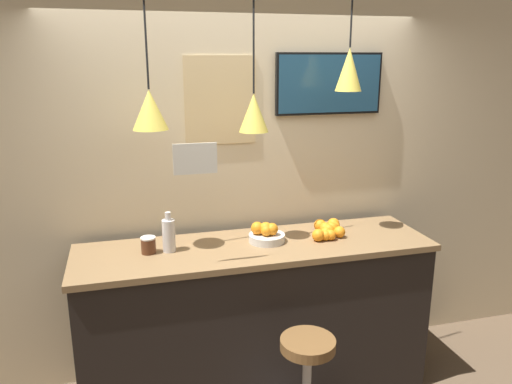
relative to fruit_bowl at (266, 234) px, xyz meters
The scene contains 12 objects.
back_wall 0.52m from the fruit_bowl, 100.87° to the left, with size 8.00×0.06×2.90m.
service_counter 0.59m from the fruit_bowl, 156.87° to the right, with size 2.29×0.64×1.06m.
fruit_bowl is the anchor object (origin of this frame).
orange_pile 0.44m from the fruit_bowl, ahead, with size 0.27×0.26×0.09m.
juice_bottle 0.62m from the fruit_bowl, behind, with size 0.08×0.08×0.25m.
spread_jar 0.75m from the fruit_bowl, behind, with size 0.09×0.09×0.10m.
pendant_lamp_left 1.07m from the fruit_bowl, behind, with size 0.21×0.21×0.98m.
pendant_lamp_middle 0.79m from the fruit_bowl, 165.08° to the left, with size 0.18×0.18×1.02m.
pendant_lamp_right 1.17m from the fruit_bowl, ahead, with size 0.17×0.17×0.79m.
mounted_tv 1.13m from the fruit_bowl, 31.98° to the left, with size 0.77×0.04×0.42m.
hanging_menu_board 0.80m from the fruit_bowl, 150.56° to the right, with size 0.24×0.01×0.17m.
wall_poster 0.93m from the fruit_bowl, 120.49° to the left, with size 0.48×0.01×0.58m.
Camera 1 is at (-0.79, -2.31, 2.22)m, focal length 35.00 mm.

